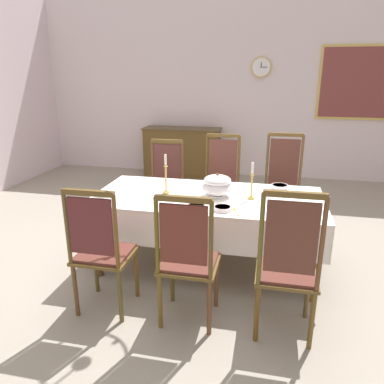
# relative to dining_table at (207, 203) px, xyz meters

# --- Properties ---
(ground) EXTENTS (7.51, 7.10, 0.04)m
(ground) POSITION_rel_dining_table_xyz_m (0.00, 0.07, -0.69)
(ground) COLOR gray
(back_wall) EXTENTS (7.51, 0.08, 3.22)m
(back_wall) POSITION_rel_dining_table_xyz_m (0.00, 3.66, 0.94)
(back_wall) COLOR silver
(back_wall) RESTS_ON ground
(dining_table) EXTENTS (2.17, 1.02, 0.75)m
(dining_table) POSITION_rel_dining_table_xyz_m (0.00, 0.00, 0.00)
(dining_table) COLOR brown
(dining_table) RESTS_ON ground
(tablecloth) EXTENTS (2.19, 1.04, 0.34)m
(tablecloth) POSITION_rel_dining_table_xyz_m (0.00, -0.00, -0.01)
(tablecloth) COLOR white
(tablecloth) RESTS_ON dining_table
(chair_south_a) EXTENTS (0.44, 0.42, 1.09)m
(chair_south_a) POSITION_rel_dining_table_xyz_m (-0.69, -0.91, -0.11)
(chair_south_a) COLOR #50451F
(chair_south_a) RESTS_ON ground
(chair_north_a) EXTENTS (0.44, 0.42, 1.09)m
(chair_north_a) POSITION_rel_dining_table_xyz_m (-0.69, 0.92, -0.11)
(chair_north_a) COLOR #543E15
(chair_north_a) RESTS_ON ground
(chair_south_b) EXTENTS (0.44, 0.42, 1.09)m
(chair_south_b) POSITION_rel_dining_table_xyz_m (0.01, -0.92, -0.11)
(chair_south_b) COLOR #504216
(chair_south_b) RESTS_ON ground
(chair_north_b) EXTENTS (0.44, 0.42, 1.19)m
(chair_north_b) POSITION_rel_dining_table_xyz_m (0.01, 0.92, -0.08)
(chair_north_b) COLOR brown
(chair_north_b) RESTS_ON ground
(chair_south_c) EXTENTS (0.44, 0.42, 1.17)m
(chair_south_c) POSITION_rel_dining_table_xyz_m (0.73, -0.92, -0.08)
(chair_south_c) COLOR brown
(chair_south_c) RESTS_ON ground
(chair_north_c) EXTENTS (0.44, 0.42, 1.22)m
(chair_north_c) POSITION_rel_dining_table_xyz_m (0.73, 0.92, -0.07)
(chair_north_c) COLOR brown
(chair_north_c) RESTS_ON ground
(soup_tureen) EXTENTS (0.29, 0.29, 0.23)m
(soup_tureen) POSITION_rel_dining_table_xyz_m (0.09, -0.00, 0.19)
(soup_tureen) COLOR white
(soup_tureen) RESTS_ON tablecloth
(candlestick_west) EXTENTS (0.07, 0.07, 0.39)m
(candlestick_west) POSITION_rel_dining_table_xyz_m (-0.41, -0.00, 0.24)
(candlestick_west) COLOR gold
(candlestick_west) RESTS_ON tablecloth
(candlestick_east) EXTENTS (0.07, 0.07, 0.35)m
(candlestick_east) POSITION_rel_dining_table_xyz_m (0.41, -0.00, 0.22)
(candlestick_east) COLOR gold
(candlestick_east) RESTS_ON tablecloth
(bowl_near_left) EXTENTS (0.17, 0.17, 0.04)m
(bowl_near_left) POSITION_rel_dining_table_xyz_m (0.19, -0.36, 0.10)
(bowl_near_left) COLOR white
(bowl_near_left) RESTS_ON tablecloth
(bowl_near_right) EXTENTS (0.17, 0.17, 0.04)m
(bowl_near_right) POSITION_rel_dining_table_xyz_m (-0.03, -0.40, 0.10)
(bowl_near_right) COLOR white
(bowl_near_right) RESTS_ON tablecloth
(bowl_far_left) EXTENTS (0.18, 0.18, 0.03)m
(bowl_far_left) POSITION_rel_dining_table_xyz_m (-0.94, -0.41, 0.10)
(bowl_far_left) COLOR white
(bowl_far_left) RESTS_ON tablecloth
(bowl_far_right) EXTENTS (0.18, 0.18, 0.03)m
(bowl_far_right) POSITION_rel_dining_table_xyz_m (0.68, 0.41, 0.10)
(bowl_far_right) COLOR white
(bowl_far_right) RESTS_ON tablecloth
(spoon_primary) EXTENTS (0.06, 0.17, 0.01)m
(spoon_primary) POSITION_rel_dining_table_xyz_m (0.30, -0.34, 0.08)
(spoon_primary) COLOR gold
(spoon_primary) RESTS_ON tablecloth
(spoon_secondary) EXTENTS (0.07, 0.17, 0.01)m
(spoon_secondary) POSITION_rel_dining_table_xyz_m (-0.16, -0.37, 0.08)
(spoon_secondary) COLOR gold
(spoon_secondary) RESTS_ON tablecloth
(sideboard) EXTENTS (1.44, 0.48, 0.90)m
(sideboard) POSITION_rel_dining_table_xyz_m (-1.05, 3.34, -0.22)
(sideboard) COLOR brown
(sideboard) RESTS_ON ground
(mounted_clock) EXTENTS (0.34, 0.06, 0.34)m
(mounted_clock) POSITION_rel_dining_table_xyz_m (0.32, 3.59, 1.30)
(mounted_clock) COLOR #D1B251
(framed_painting) EXTENTS (1.18, 0.05, 1.22)m
(framed_painting) POSITION_rel_dining_table_xyz_m (1.89, 3.60, 1.04)
(framed_painting) COLOR #D1B251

